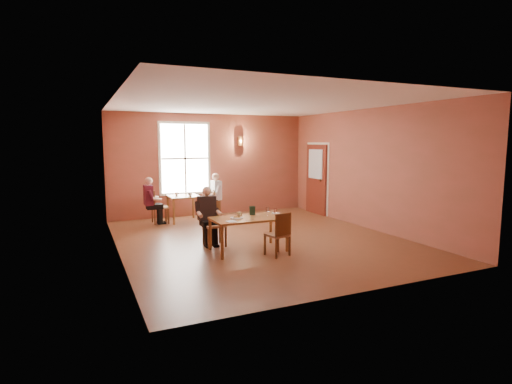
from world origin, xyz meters
name	(u,v)px	position (x,y,z in m)	size (l,w,h in m)	color
ground	(260,239)	(0.00, 0.00, 0.00)	(6.00, 7.00, 0.01)	brown
wall_back	(211,165)	(0.00, 3.50, 1.50)	(6.00, 0.04, 3.00)	brown
wall_front	(364,190)	(0.00, -3.50, 1.50)	(6.00, 0.04, 3.00)	brown
wall_left	(116,178)	(-3.00, 0.00, 1.50)	(0.04, 7.00, 3.00)	brown
wall_right	(368,169)	(3.00, 0.00, 1.50)	(0.04, 7.00, 3.00)	brown
ceiling	(260,103)	(0.00, 0.00, 3.00)	(6.00, 7.00, 0.04)	white
window	(185,158)	(-0.80, 3.45, 1.70)	(1.36, 0.10, 1.96)	white
door	(316,179)	(2.94, 2.30, 1.05)	(0.12, 1.04, 2.10)	maroon
wall_sconce	(240,141)	(0.90, 3.40, 2.20)	(0.16, 0.16, 0.28)	brown
main_table	(248,234)	(-0.60, -0.76, 0.34)	(1.44, 0.81, 0.68)	brown
chair_diner_main	(214,224)	(-1.10, -0.11, 0.46)	(0.41, 0.41, 0.92)	#612C14
diner_main	(215,218)	(-1.10, -0.14, 0.60)	(0.48, 0.48, 1.20)	black
chair_empty	(277,234)	(-0.22, -1.29, 0.42)	(0.37, 0.37, 0.84)	#4D2213
plate_food	(237,218)	(-0.84, -0.74, 0.69)	(0.26, 0.26, 0.03)	silver
sandwich	(239,215)	(-0.75, -0.67, 0.72)	(0.08, 0.07, 0.09)	tan
goblet_a	(267,211)	(-0.13, -0.67, 0.77)	(0.07, 0.07, 0.18)	white
goblet_b	(275,212)	(-0.04, -0.84, 0.76)	(0.07, 0.07, 0.17)	white
menu_stand	(252,211)	(-0.41, -0.54, 0.77)	(0.11, 0.06, 0.19)	black
knife	(250,220)	(-0.68, -1.03, 0.68)	(0.19, 0.02, 0.00)	silver
napkin	(231,221)	(-1.05, -0.99, 0.68)	(0.16, 0.16, 0.01)	white
side_plate	(276,213)	(0.11, -0.57, 0.68)	(0.17, 0.17, 0.01)	white
sunglasses	(279,218)	(-0.08, -1.10, 0.68)	(0.12, 0.04, 0.01)	black
second_table	(184,208)	(-1.03, 2.75, 0.36)	(0.81, 0.81, 0.71)	brown
chair_diner_white	(207,205)	(-0.38, 2.75, 0.41)	(0.37, 0.37, 0.83)	brown
diner_white	(208,197)	(-0.35, 2.75, 0.63)	(0.50, 0.50, 1.25)	silver
chair_diner_maroon	(160,206)	(-1.68, 2.75, 0.46)	(0.40, 0.40, 0.91)	brown
diner_maroon	(159,201)	(-1.71, 2.75, 0.61)	(0.49, 0.49, 1.22)	#5C1A17
cup_a	(190,194)	(-0.89, 2.63, 0.76)	(0.12, 0.12, 0.09)	white
cup_b	(177,194)	(-1.21, 2.84, 0.75)	(0.09, 0.09, 0.09)	silver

